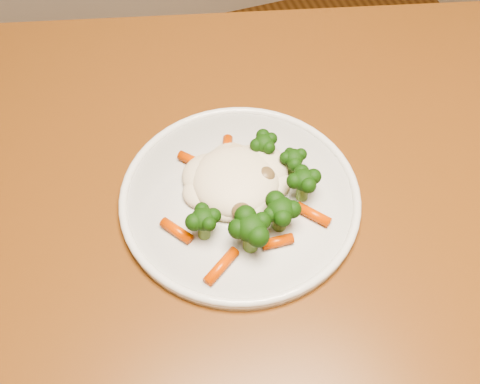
% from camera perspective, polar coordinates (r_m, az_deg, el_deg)
% --- Properties ---
extents(dining_table, '(1.41, 1.11, 0.75)m').
position_cam_1_polar(dining_table, '(0.76, -5.25, -9.26)').
color(dining_table, brown).
rests_on(dining_table, ground).
extents(plate, '(0.28, 0.28, 0.01)m').
position_cam_1_polar(plate, '(0.70, -0.00, -0.67)').
color(plate, silver).
rests_on(plate, dining_table).
extents(meal, '(0.19, 0.19, 0.05)m').
position_cam_1_polar(meal, '(0.68, 0.75, 0.38)').
color(meal, beige).
rests_on(meal, plate).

